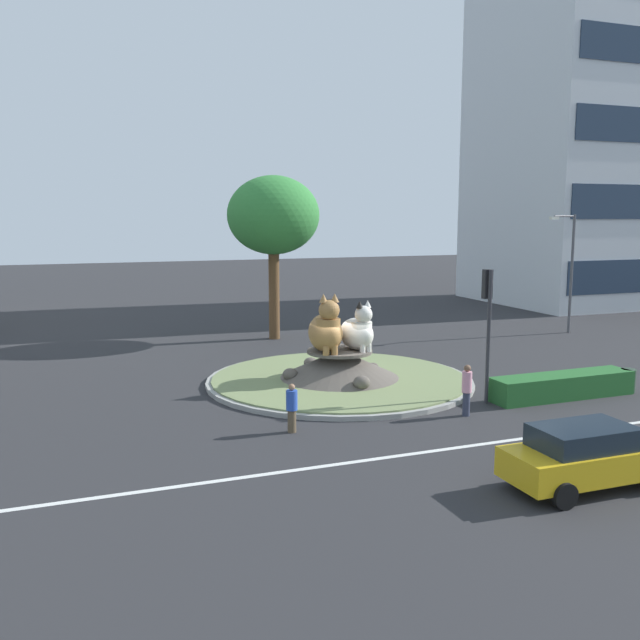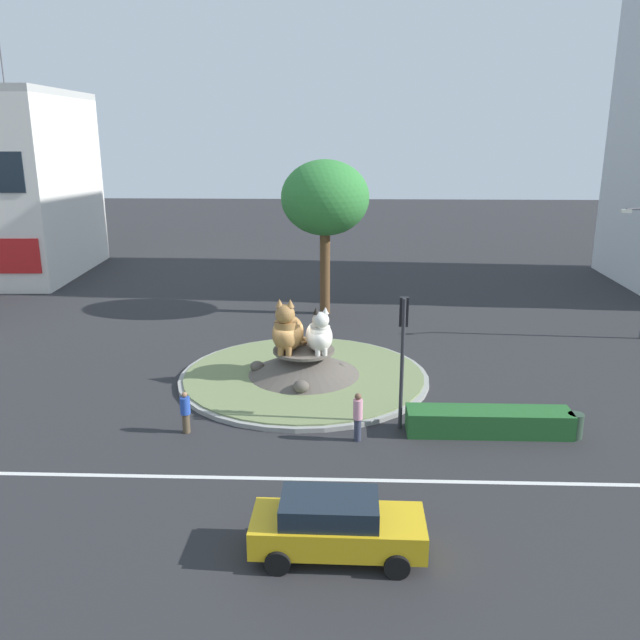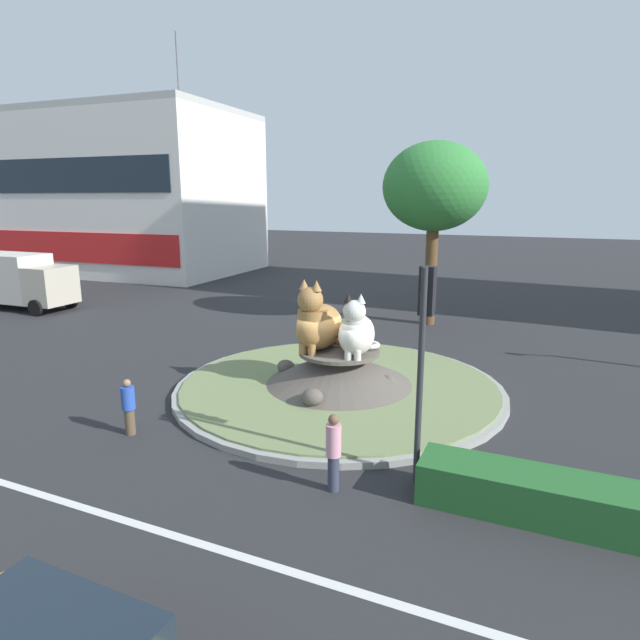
# 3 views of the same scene
# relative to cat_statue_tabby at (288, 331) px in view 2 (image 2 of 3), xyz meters

# --- Properties ---
(ground_plane) EXTENTS (160.00, 160.00, 0.00)m
(ground_plane) POSITION_rel_cat_statue_tabby_xyz_m (0.67, 0.22, -2.25)
(ground_plane) COLOR #28282B
(lane_centreline) EXTENTS (112.00, 0.20, 0.01)m
(lane_centreline) POSITION_rel_cat_statue_tabby_xyz_m (0.67, -8.38, -2.25)
(lane_centreline) COLOR silver
(lane_centreline) RESTS_ON ground
(roundabout_island) EXTENTS (10.83, 10.83, 1.38)m
(roundabout_island) POSITION_rel_cat_statue_tabby_xyz_m (0.66, 0.22, -1.78)
(roundabout_island) COLOR gray
(roundabout_island) RESTS_ON ground
(cat_statue_tabby) EXTENTS (1.64, 2.34, 2.39)m
(cat_statue_tabby) POSITION_rel_cat_statue_tabby_xyz_m (0.00, 0.00, 0.00)
(cat_statue_tabby) COLOR #9E703D
(cat_statue_tabby) RESTS_ON roundabout_island
(cat_statue_white) EXTENTS (1.43, 2.15, 2.05)m
(cat_statue_white) POSITION_rel_cat_statue_tabby_xyz_m (1.36, -0.05, -0.12)
(cat_statue_white) COLOR silver
(cat_statue_white) RESTS_ON roundabout_island
(traffic_light_mast) EXTENTS (0.34, 0.46, 4.86)m
(traffic_light_mast) POSITION_rel_cat_statue_tabby_xyz_m (4.47, -4.44, 1.15)
(traffic_light_mast) COLOR #2D2D33
(traffic_light_mast) RESTS_ON ground
(clipped_hedge_strip) EXTENTS (5.81, 1.20, 0.90)m
(clipped_hedge_strip) POSITION_rel_cat_statue_tabby_xyz_m (7.56, -4.92, -1.80)
(clipped_hedge_strip) COLOR #235B28
(clipped_hedge_strip) RESTS_ON ground
(broadleaf_tree_behind_island) EXTENTS (5.01, 5.01, 8.93)m
(broadleaf_tree_behind_island) POSITION_rel_cat_statue_tabby_xyz_m (1.27, 11.02, 4.48)
(broadleaf_tree_behind_island) COLOR brown
(broadleaf_tree_behind_island) RESTS_ON ground
(pedestrian_pink_shirt) EXTENTS (0.33, 0.33, 1.77)m
(pedestrian_pink_shirt) POSITION_rel_cat_statue_tabby_xyz_m (2.89, -5.65, -1.30)
(pedestrian_pink_shirt) COLOR #33384C
(pedestrian_pink_shirt) RESTS_ON ground
(pedestrian_blue_shirt) EXTENTS (0.36, 0.36, 1.56)m
(pedestrian_blue_shirt) POSITION_rel_cat_statue_tabby_xyz_m (-3.23, -5.23, -1.43)
(pedestrian_blue_shirt) COLOR brown
(pedestrian_blue_shirt) RESTS_ON ground
(sedan_on_far_lane) EXTENTS (4.40, 1.99, 1.61)m
(sedan_on_far_lane) POSITION_rel_cat_statue_tabby_xyz_m (2.21, -12.11, -1.41)
(sedan_on_far_lane) COLOR gold
(sedan_on_far_lane) RESTS_ON ground
(litter_bin) EXTENTS (0.56, 0.56, 0.90)m
(litter_bin) POSITION_rel_cat_statue_tabby_xyz_m (10.54, -5.13, -1.80)
(litter_bin) COLOR #2D4233
(litter_bin) RESTS_ON ground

